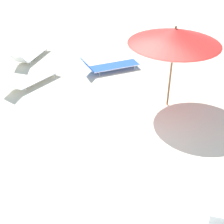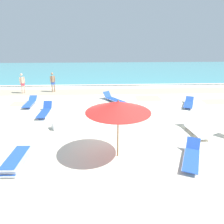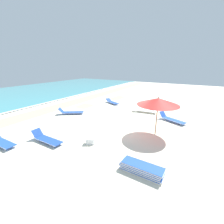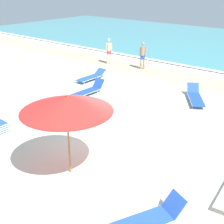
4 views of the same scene
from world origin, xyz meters
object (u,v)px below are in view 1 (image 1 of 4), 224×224
Objects in this scene: sun_lounger_under_umbrella at (30,54)px; sun_lounger_mid_beach_pair_b at (31,79)px; cooler_box at (218,214)px; sun_lounger_mid_beach_solo at (109,66)px; beach_umbrella at (175,36)px.

sun_lounger_under_umbrella is 2.28m from sun_lounger_mid_beach_pair_b.
cooler_box is at bearing 168.29° from sun_lounger_mid_beach_pair_b.
sun_lounger_mid_beach_solo is 7.23m from cooler_box.
beach_umbrella is 1.18× the size of sun_lounger_under_umbrella.
beach_umbrella is at bearing -158.66° from sun_lounger_mid_beach_pair_b.
sun_lounger_mid_beach_solo is (-3.13, -1.43, 0.00)m from sun_lounger_under_umbrella.
beach_umbrella reaches higher than cooler_box.
sun_lounger_mid_beach_pair_b is at bearing 119.56° from sun_lounger_under_umbrella.
sun_lounger_mid_beach_pair_b is at bearing 55.41° from cooler_box.
beach_umbrella is at bearing 18.88° from cooler_box.
beach_umbrella is 3.71m from sun_lounger_mid_beach_solo.
sun_lounger_mid_beach_pair_b is at bearing 26.99° from beach_umbrella.
sun_lounger_mid_beach_pair_b is (4.30, 2.19, -2.05)m from beach_umbrella.
cooler_box is (-3.26, 2.99, -2.07)m from beach_umbrella.
sun_lounger_under_umbrella is 9.67m from cooler_box.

